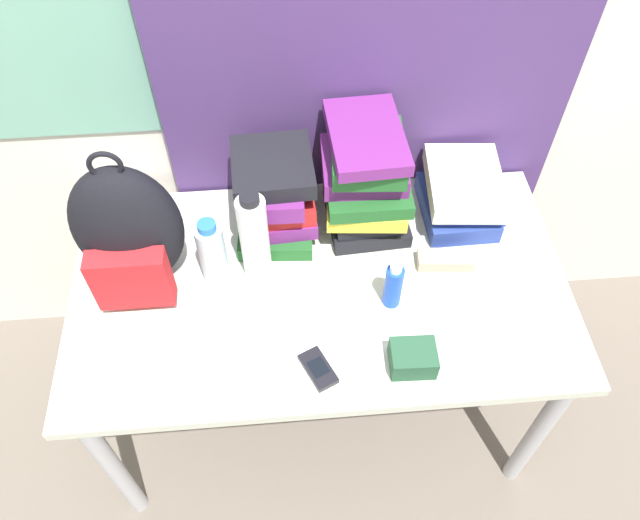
# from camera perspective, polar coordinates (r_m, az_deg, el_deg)

# --- Properties ---
(ground_plane) EXTENTS (12.00, 12.00, 0.00)m
(ground_plane) POSITION_cam_1_polar(r_m,az_deg,el_deg) (2.13, 0.90, -21.46)
(ground_plane) COLOR #665B51
(curtain_blue) EXTENTS (1.12, 0.04, 2.50)m
(curtain_blue) POSITION_cam_1_polar(r_m,az_deg,el_deg) (1.60, 5.04, 22.00)
(curtain_blue) COLOR #4C336B
(curtain_blue) RESTS_ON ground_plane
(desk) EXTENTS (1.31, 0.73, 0.70)m
(desk) POSITION_cam_1_polar(r_m,az_deg,el_deg) (1.72, 0.00, -3.69)
(desk) COLOR beige
(desk) RESTS_ON ground_plane
(backpack) EXTENTS (0.27, 0.21, 0.44)m
(backpack) POSITION_cam_1_polar(r_m,az_deg,el_deg) (1.59, -17.12, 2.46)
(backpack) COLOR black
(backpack) RESTS_ON desk
(book_stack_left) EXTENTS (0.22, 0.29, 0.25)m
(book_stack_left) POSITION_cam_1_polar(r_m,az_deg,el_deg) (1.70, -4.11, 5.96)
(book_stack_left) COLOR #1E5623
(book_stack_left) RESTS_ON desk
(book_stack_center) EXTENTS (0.24, 0.29, 0.32)m
(book_stack_center) POSITION_cam_1_polar(r_m,az_deg,el_deg) (1.69, 4.18, 7.36)
(book_stack_center) COLOR black
(book_stack_center) RESTS_ON desk
(book_stack_right) EXTENTS (0.23, 0.28, 0.14)m
(book_stack_right) POSITION_cam_1_polar(r_m,az_deg,el_deg) (1.81, 12.81, 5.86)
(book_stack_right) COLOR navy
(book_stack_right) RESTS_ON desk
(water_bottle) EXTENTS (0.07, 0.07, 0.21)m
(water_bottle) POSITION_cam_1_polar(r_m,az_deg,el_deg) (1.61, -9.81, 0.66)
(water_bottle) COLOR silver
(water_bottle) RESTS_ON desk
(sports_bottle) EXTENTS (0.07, 0.07, 0.30)m
(sports_bottle) POSITION_cam_1_polar(r_m,az_deg,el_deg) (1.57, -6.02, 1.98)
(sports_bottle) COLOR white
(sports_bottle) RESTS_ON desk
(sunscreen_bottle) EXTENTS (0.05, 0.05, 0.16)m
(sunscreen_bottle) POSITION_cam_1_polar(r_m,az_deg,el_deg) (1.57, 6.72, -2.32)
(sunscreen_bottle) COLOR blue
(sunscreen_bottle) RESTS_ON desk
(cell_phone) EXTENTS (0.10, 0.12, 0.02)m
(cell_phone) POSITION_cam_1_polar(r_m,az_deg,el_deg) (1.51, -0.17, -9.92)
(cell_phone) COLOR black
(cell_phone) RESTS_ON desk
(sunglasses_case) EXTENTS (0.15, 0.07, 0.04)m
(sunglasses_case) POSITION_cam_1_polar(r_m,az_deg,el_deg) (1.71, 11.38, -0.01)
(sunglasses_case) COLOR gray
(sunglasses_case) RESTS_ON desk
(camera_pouch) EXTENTS (0.11, 0.09, 0.06)m
(camera_pouch) POSITION_cam_1_polar(r_m,az_deg,el_deg) (1.51, 8.49, -8.87)
(camera_pouch) COLOR #234C33
(camera_pouch) RESTS_ON desk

